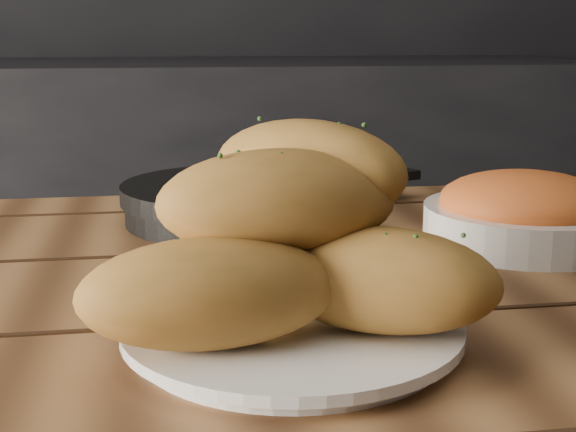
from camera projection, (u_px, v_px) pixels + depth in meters
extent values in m
cube|color=#926136|center=(278.00, 302.00, 0.72)|extent=(1.62, 0.81, 0.04)
cylinder|color=white|center=(292.00, 336.00, 0.57)|extent=(0.22, 0.22, 0.01)
cylinder|color=white|center=(292.00, 326.00, 0.57)|extent=(0.24, 0.24, 0.01)
ellipsoid|color=#A66C2E|center=(209.00, 293.00, 0.52)|extent=(0.18, 0.09, 0.07)
ellipsoid|color=#A66C2E|center=(379.00, 279.00, 0.54)|extent=(0.18, 0.14, 0.07)
ellipsoid|color=#A66C2E|center=(273.00, 249.00, 0.62)|extent=(0.12, 0.18, 0.07)
ellipsoid|color=#A66C2E|center=(278.00, 202.00, 0.54)|extent=(0.17, 0.08, 0.07)
ellipsoid|color=#A66C2E|center=(308.00, 170.00, 0.58)|extent=(0.17, 0.16, 0.07)
cylinder|color=black|center=(236.00, 208.00, 0.94)|extent=(0.26, 0.26, 0.03)
cylinder|color=black|center=(235.00, 191.00, 0.94)|extent=(0.27, 0.27, 0.02)
cube|color=black|center=(372.00, 178.00, 1.04)|extent=(0.14, 0.07, 0.01)
cylinder|color=white|center=(524.00, 225.00, 0.84)|extent=(0.21, 0.21, 0.04)
ellipsoid|color=orange|center=(526.00, 202.00, 0.84)|extent=(0.18, 0.18, 0.06)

